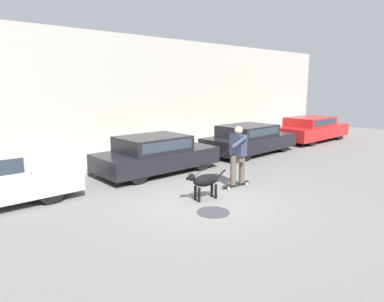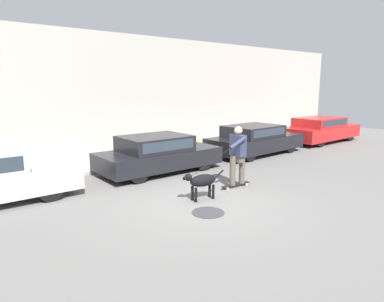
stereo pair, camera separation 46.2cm
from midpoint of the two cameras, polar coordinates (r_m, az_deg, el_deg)
name	(u,v)px [view 2 (the right image)]	position (r m, az deg, el deg)	size (l,w,h in m)	color
ground_plane	(202,200)	(8.55, 3.22, -8.19)	(36.00, 36.00, 0.00)	slate
back_wall	(88,95)	(13.92, -16.02, 8.94)	(32.00, 0.30, 4.84)	#ADA89E
sidewalk_curb	(107,161)	(12.88, -12.94, -1.65)	(30.00, 2.58, 0.11)	#A39E93
parked_car_1	(158,154)	(11.16, -4.51, -0.52)	(3.99, 1.80, 1.20)	black
parked_car_2	(255,140)	(14.31, 11.31, 1.83)	(4.29, 1.98, 1.20)	black
parked_car_3	(320,130)	(18.33, 21.30, 3.33)	(4.53, 1.87, 1.23)	black
dog	(202,181)	(8.44, 3.23, -5.05)	(1.16, 0.41, 0.72)	black
skateboarder	(237,153)	(9.48, 8.96, -0.37)	(2.29, 0.66, 1.70)	beige
manhole_cover	(208,213)	(7.75, 4.44, -10.20)	(0.73, 0.73, 0.01)	#38383D
fire_hydrant	(197,149)	(13.17, 1.86, 0.33)	(0.18, 0.18, 0.72)	gold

